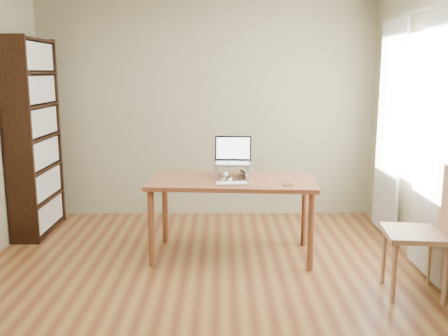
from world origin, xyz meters
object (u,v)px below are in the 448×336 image
laptop (232,156)px  bookshelf (34,137)px  keyboard (232,184)px  chair (427,225)px  cat (231,170)px  desk (232,188)px

laptop → bookshelf: bearing=168.1°
laptop → keyboard: (-0.01, -0.36, -0.19)m
bookshelf → chair: 3.99m
laptop → keyboard: 0.41m
laptop → chair: bearing=-29.1°
keyboard → cat: size_ratio=0.63×
desk → chair: 1.72m
laptop → chair: size_ratio=0.35×
desk → keyboard: size_ratio=5.21×
desk → chair: bearing=-25.1°
cat → keyboard: bearing=-73.1°
bookshelf → cat: bearing=-17.1°
bookshelf → chair: (3.62, -1.61, -0.48)m
bookshelf → keyboard: bearing=-24.9°
keyboard → chair: chair is taller
bookshelf → cat: size_ratio=4.35×
desk → keyboard: 0.24m
bookshelf → desk: bearing=-19.7°
laptop → keyboard: laptop is taller
bookshelf → chair: bearing=-24.0°
keyboard → chair: bearing=-28.1°
cat → chair: 1.81m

